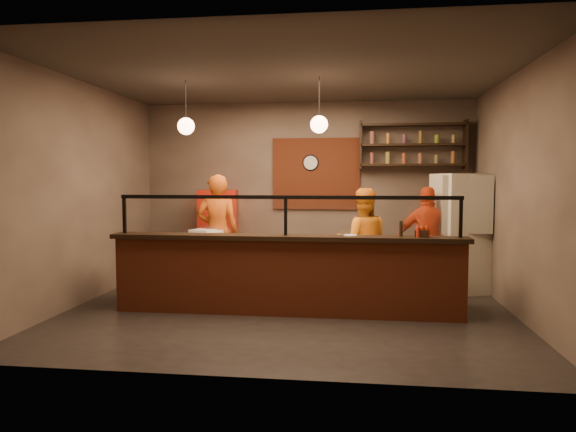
# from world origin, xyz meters

# --- Properties ---
(floor) EXTENTS (6.00, 6.00, 0.00)m
(floor) POSITION_xyz_m (0.00, 0.00, 0.00)
(floor) COLOR black
(floor) RESTS_ON ground
(ceiling) EXTENTS (6.00, 6.00, 0.00)m
(ceiling) POSITION_xyz_m (0.00, 0.00, 3.20)
(ceiling) COLOR #3B352D
(ceiling) RESTS_ON wall_back
(wall_back) EXTENTS (6.00, 0.00, 6.00)m
(wall_back) POSITION_xyz_m (0.00, 2.50, 1.60)
(wall_back) COLOR #6F5E51
(wall_back) RESTS_ON floor
(wall_left) EXTENTS (0.00, 5.00, 5.00)m
(wall_left) POSITION_xyz_m (-3.00, 0.00, 1.60)
(wall_left) COLOR #6F5E51
(wall_left) RESTS_ON floor
(wall_right) EXTENTS (0.00, 5.00, 5.00)m
(wall_right) POSITION_xyz_m (3.00, 0.00, 1.60)
(wall_right) COLOR #6F5E51
(wall_right) RESTS_ON floor
(wall_front) EXTENTS (6.00, 0.00, 6.00)m
(wall_front) POSITION_xyz_m (0.00, -2.50, 1.60)
(wall_front) COLOR #6F5E51
(wall_front) RESTS_ON floor
(brick_patch) EXTENTS (1.60, 0.04, 1.30)m
(brick_patch) POSITION_xyz_m (0.20, 2.47, 1.90)
(brick_patch) COLOR brown
(brick_patch) RESTS_ON wall_back
(service_counter) EXTENTS (4.60, 0.25, 1.00)m
(service_counter) POSITION_xyz_m (0.00, -0.30, 0.50)
(service_counter) COLOR brown
(service_counter) RESTS_ON floor
(counter_ledge) EXTENTS (4.70, 0.37, 0.06)m
(counter_ledge) POSITION_xyz_m (0.00, -0.30, 1.03)
(counter_ledge) COLOR black
(counter_ledge) RESTS_ON service_counter
(worktop_cabinet) EXTENTS (4.60, 0.75, 0.85)m
(worktop_cabinet) POSITION_xyz_m (0.00, 0.20, 0.42)
(worktop_cabinet) COLOR gray
(worktop_cabinet) RESTS_ON floor
(worktop) EXTENTS (4.60, 0.75, 0.05)m
(worktop) POSITION_xyz_m (0.00, 0.20, 0.88)
(worktop) COLOR white
(worktop) RESTS_ON worktop_cabinet
(sneeze_guard) EXTENTS (4.50, 0.05, 0.52)m
(sneeze_guard) POSITION_xyz_m (0.00, -0.30, 1.37)
(sneeze_guard) COLOR white
(sneeze_guard) RESTS_ON counter_ledge
(wall_shelving) EXTENTS (1.84, 0.28, 0.85)m
(wall_shelving) POSITION_xyz_m (1.90, 2.32, 2.40)
(wall_shelving) COLOR black
(wall_shelving) RESTS_ON wall_back
(wall_clock) EXTENTS (0.30, 0.04, 0.30)m
(wall_clock) POSITION_xyz_m (0.10, 2.46, 2.10)
(wall_clock) COLOR black
(wall_clock) RESTS_ON wall_back
(pendant_left) EXTENTS (0.24, 0.24, 0.77)m
(pendant_left) POSITION_xyz_m (-1.50, 0.20, 2.55)
(pendant_left) COLOR black
(pendant_left) RESTS_ON ceiling
(pendant_right) EXTENTS (0.24, 0.24, 0.77)m
(pendant_right) POSITION_xyz_m (0.40, 0.20, 2.55)
(pendant_right) COLOR black
(pendant_right) RESTS_ON ceiling
(cook_left) EXTENTS (0.74, 0.54, 1.88)m
(cook_left) POSITION_xyz_m (-1.32, 1.19, 0.94)
(cook_left) COLOR #C45112
(cook_left) RESTS_ON floor
(cook_mid) EXTENTS (0.85, 0.68, 1.66)m
(cook_mid) POSITION_xyz_m (1.02, 0.86, 0.83)
(cook_mid) COLOR orange
(cook_mid) RESTS_ON floor
(cook_right) EXTENTS (1.01, 0.48, 1.68)m
(cook_right) POSITION_xyz_m (2.05, 1.29, 0.84)
(cook_right) COLOR red
(cook_right) RESTS_ON floor
(fridge) EXTENTS (0.97, 0.94, 1.88)m
(fridge) POSITION_xyz_m (2.60, 1.47, 0.94)
(fridge) COLOR beige
(fridge) RESTS_ON floor
(red_cooler) EXTENTS (0.77, 0.73, 1.60)m
(red_cooler) POSITION_xyz_m (-1.56, 2.15, 0.80)
(red_cooler) COLOR #AE170B
(red_cooler) RESTS_ON floor
(pizza_dough) EXTENTS (0.52, 0.52, 0.01)m
(pizza_dough) POSITION_xyz_m (0.00, 0.27, 0.91)
(pizza_dough) COLOR beige
(pizza_dough) RESTS_ON worktop
(prep_tub_a) EXTENTS (0.39, 0.36, 0.16)m
(prep_tub_a) POSITION_xyz_m (-1.30, 0.30, 0.98)
(prep_tub_a) COLOR silver
(prep_tub_a) RESTS_ON worktop
(prep_tub_b) EXTENTS (0.30, 0.25, 0.14)m
(prep_tub_b) POSITION_xyz_m (-1.17, 0.39, 0.97)
(prep_tub_b) COLOR white
(prep_tub_b) RESTS_ON worktop
(prep_tub_c) EXTENTS (0.31, 0.27, 0.13)m
(prep_tub_c) POSITION_xyz_m (-1.26, -0.07, 0.97)
(prep_tub_c) COLOR silver
(prep_tub_c) RESTS_ON worktop
(rolling_pin) EXTENTS (0.33, 0.15, 0.06)m
(rolling_pin) POSITION_xyz_m (-1.67, 0.18, 0.93)
(rolling_pin) COLOR gold
(rolling_pin) RESTS_ON worktop
(condiment_caddy) EXTENTS (0.19, 0.17, 0.09)m
(condiment_caddy) POSITION_xyz_m (1.75, -0.30, 1.10)
(condiment_caddy) COLOR black
(condiment_caddy) RESTS_ON counter_ledge
(pepper_mill) EXTENTS (0.05, 0.05, 0.20)m
(pepper_mill) POSITION_xyz_m (1.49, -0.23, 1.16)
(pepper_mill) COLOR black
(pepper_mill) RESTS_ON counter_ledge
(small_plate) EXTENTS (0.18, 0.18, 0.01)m
(small_plate) POSITION_xyz_m (0.84, -0.26, 1.07)
(small_plate) COLOR silver
(small_plate) RESTS_ON counter_ledge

